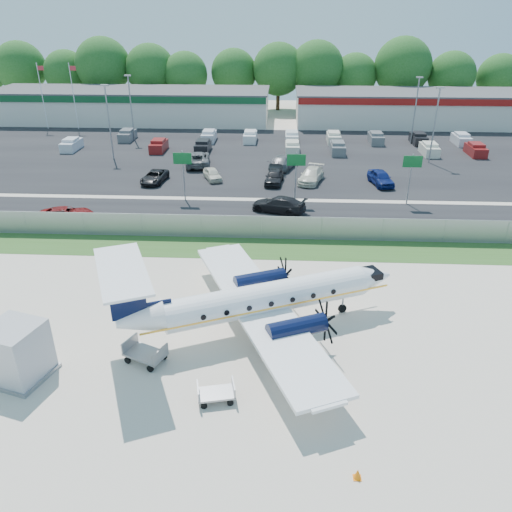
{
  "coord_description": "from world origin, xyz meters",
  "views": [
    {
      "loc": [
        1.54,
        -24.08,
        17.21
      ],
      "look_at": [
        0.0,
        6.0,
        2.3
      ],
      "focal_mm": 35.0,
      "sensor_mm": 36.0,
      "label": 1
    }
  ],
  "objects_px": {
    "aircraft": "(262,299)",
    "baggage_cart_near": "(145,353)",
    "baggage_cart_far": "(216,393)",
    "pushback_tug": "(10,360)",
    "service_container": "(17,354)"
  },
  "relations": [
    {
      "from": "baggage_cart_near",
      "to": "baggage_cart_far",
      "type": "relative_size",
      "value": 1.26
    },
    {
      "from": "aircraft",
      "to": "pushback_tug",
      "type": "distance_m",
      "value": 13.91
    },
    {
      "from": "pushback_tug",
      "to": "baggage_cart_far",
      "type": "xyz_separation_m",
      "value": [
        11.15,
        -1.73,
        -0.2
      ]
    },
    {
      "from": "aircraft",
      "to": "pushback_tug",
      "type": "relative_size",
      "value": 6.2
    },
    {
      "from": "baggage_cart_far",
      "to": "service_container",
      "type": "bearing_deg",
      "value": 173.08
    },
    {
      "from": "pushback_tug",
      "to": "baggage_cart_near",
      "type": "height_order",
      "value": "pushback_tug"
    },
    {
      "from": "baggage_cart_near",
      "to": "aircraft",
      "type": "bearing_deg",
      "value": 28.54
    },
    {
      "from": "baggage_cart_far",
      "to": "service_container",
      "type": "distance_m",
      "value": 10.46
    },
    {
      "from": "aircraft",
      "to": "baggage_cart_near",
      "type": "relative_size",
      "value": 6.93
    },
    {
      "from": "aircraft",
      "to": "baggage_cart_near",
      "type": "distance_m",
      "value": 7.18
    },
    {
      "from": "pushback_tug",
      "to": "baggage_cart_far",
      "type": "relative_size",
      "value": 1.41
    },
    {
      "from": "aircraft",
      "to": "baggage_cart_far",
      "type": "distance_m",
      "value": 6.66
    },
    {
      "from": "aircraft",
      "to": "pushback_tug",
      "type": "xyz_separation_m",
      "value": [
        -13.11,
        -4.41,
        -1.46
      ]
    },
    {
      "from": "service_container",
      "to": "baggage_cart_near",
      "type": "bearing_deg",
      "value": 14.11
    },
    {
      "from": "baggage_cart_far",
      "to": "service_container",
      "type": "relative_size",
      "value": 0.59
    }
  ]
}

